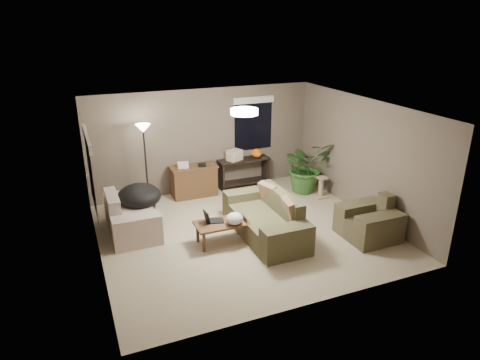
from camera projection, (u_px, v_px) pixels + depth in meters
name	position (u px, v px, depth m)	size (l,w,h in m)	color
room_shell	(244.00, 174.00, 8.13)	(5.50, 5.50, 5.50)	tan
main_sofa	(267.00, 221.00, 8.39)	(0.95, 2.20, 0.85)	#4B482D
throw_pillows	(279.00, 202.00, 8.36)	(0.35, 1.39, 0.47)	#8C7251
loveseat	(130.00, 218.00, 8.50)	(0.90, 1.60, 0.85)	#C0B4A4
armchair	(369.00, 223.00, 8.29)	(0.95, 1.00, 0.85)	#46402A
coffee_table	(222.00, 225.00, 8.06)	(1.00, 0.55, 0.42)	brown
laptop	(211.00, 219.00, 8.05)	(0.39, 0.30, 0.24)	black
plastic_bag	(234.00, 219.00, 7.94)	(0.32, 0.29, 0.22)	white
desk	(194.00, 181.00, 10.20)	(1.10, 0.50, 0.75)	brown
desk_papers	(187.00, 165.00, 9.99)	(0.70, 0.30, 0.12)	silver
console_table	(244.00, 171.00, 10.70)	(1.30, 0.40, 0.75)	black
pumpkin	(257.00, 153.00, 10.67)	(0.27, 0.27, 0.22)	orange
cardboard_box	(234.00, 155.00, 10.45)	(0.34, 0.26, 0.26)	beige
papasan_chair	(140.00, 200.00, 8.92)	(1.18, 1.18, 0.80)	black
floor_lamp	(144.00, 138.00, 9.18)	(0.32, 0.32, 1.91)	black
ceiling_fixture	(244.00, 112.00, 7.70)	(0.50, 0.50, 0.10)	white
houseplant	(306.00, 172.00, 10.45)	(1.15, 1.27, 0.99)	#2D5923
cat_scratching_post	(321.00, 188.00, 10.19)	(0.32, 0.32, 0.50)	tan
window_left	(89.00, 159.00, 7.22)	(0.05, 1.56, 1.33)	black
window_back	(253.00, 115.00, 10.54)	(1.06, 0.05, 1.33)	black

